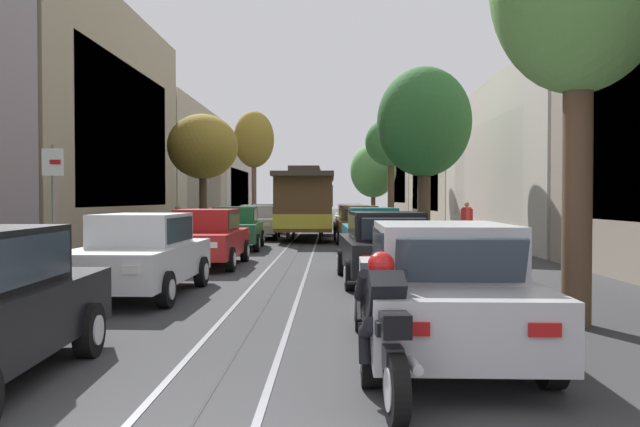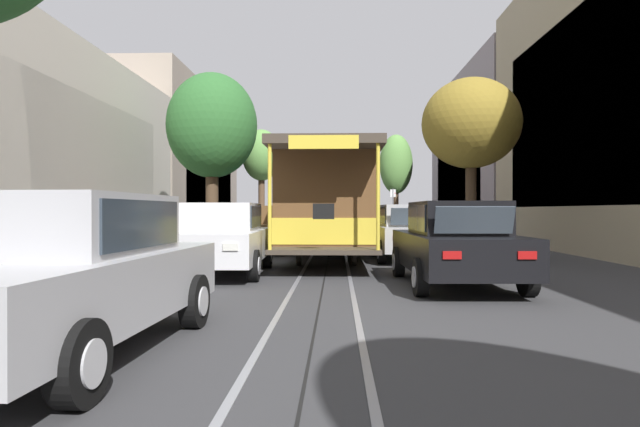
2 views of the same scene
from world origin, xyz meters
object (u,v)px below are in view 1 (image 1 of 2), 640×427
Objects in this scene: pedestrian_on_left_pavement at (203,214)px; pedestrian_crossing_far at (178,222)px; parked_car_black_second_right at (385,247)px; street_tree_kerb_right_fourth at (373,171)px; parked_car_white_second_left at (141,254)px; parked_car_silver_sixth_right at (350,216)px; parked_car_teal_mid_right at (372,231)px; street_tree_kerb_right_mid at (391,144)px; parked_car_silver_near_right at (440,288)px; parked_car_silver_fifth_left at (258,222)px; parked_car_red_mid_left at (207,237)px; parked_car_green_fourth_left at (235,228)px; pedestrian_on_right_pavement at (467,219)px; parked_car_white_fifth_right at (353,219)px; street_sign_post at (53,206)px; parked_car_black_sixth_left at (265,218)px; motorcycle_with_rider at (383,330)px; street_tree_kerb_right_second at (424,123)px; cable_car_trolley at (306,203)px; street_tree_kerb_left_mid at (254,140)px; street_tree_kerb_left_second at (203,147)px; parked_car_brown_fourth_right at (358,224)px.

pedestrian_on_left_pavement reaches higher than pedestrian_crossing_far.
parked_car_black_second_right is 39.51m from street_tree_kerb_right_fourth.
parked_car_silver_sixth_right is (4.92, 27.95, 0.00)m from parked_car_white_second_left.
parked_car_white_second_left is 2.69× the size of pedestrian_on_left_pavement.
street_tree_kerb_right_mid reaches higher than parked_car_teal_mid_right.
parked_car_black_second_right is at bearing 90.80° from parked_car_silver_near_right.
parked_car_red_mid_left is at bearing -90.07° from parked_car_silver_fifth_left.
parked_car_green_fourth_left is 10.65m from pedestrian_on_right_pavement.
parked_car_silver_near_right is at bearing -89.68° from parked_car_white_fifth_right.
parked_car_green_fourth_left is at bearing 83.70° from street_sign_post.
parked_car_black_sixth_left is 0.99× the size of parked_car_silver_sixth_right.
parked_car_white_fifth_right reaches higher than motorcycle_with_rider.
street_tree_kerb_right_second reaches higher than street_sign_post.
street_sign_post is (1.51, -15.33, 0.85)m from pedestrian_crossing_far.
cable_car_trolley is 13.34m from pedestrian_on_left_pavement.
street_tree_kerb_left_mid is (-2.45, 30.95, 5.58)m from parked_car_red_mid_left.
street_tree_kerb_right_mid is at bearing 64.08° from parked_car_white_fifth_right.
pedestrian_on_left_pavement is at bearing -106.93° from street_tree_kerb_left_mid.
pedestrian_on_right_pavement reaches higher than parked_car_white_second_left.
motorcycle_with_rider is at bearing -81.96° from parked_car_black_sixth_left.
parked_car_silver_sixth_right is 0.78× the size of street_tree_kerb_left_second.
pedestrian_on_right_pavement is (4.83, 13.94, 0.18)m from parked_car_black_second_right.
parked_car_white_fifth_right is at bearing 73.77° from parked_car_red_mid_left.
parked_car_green_fourth_left is at bearing -115.75° from parked_car_white_fifth_right.
pedestrian_crossing_far is at bearing -138.11° from parked_car_white_fifth_right.
parked_car_silver_fifth_left and parked_car_black_sixth_left have the same top height.
parked_car_red_mid_left is 0.48× the size of cable_car_trolley.
parked_car_teal_mid_right is 22.11m from pedestrian_on_left_pavement.
parked_car_silver_fifth_left is 2.22× the size of motorcycle_with_rider.
parked_car_black_sixth_left is at bearing 103.05° from parked_car_black_second_right.
parked_car_black_sixth_left is 15.11m from parked_car_teal_mid_right.
street_tree_kerb_right_second reaches higher than street_tree_kerb_right_mid.
street_tree_kerb_right_fourth reaches higher than pedestrian_on_right_pavement.
motorcycle_with_rider is (6.38, -42.52, -5.73)m from street_tree_kerb_left_mid.
parked_car_brown_fourth_right is at bearing 130.59° from street_tree_kerb_right_second.
pedestrian_on_left_pavement is (-8.73, 34.81, 0.27)m from motorcycle_with_rider.
pedestrian_on_left_pavement is at bearing 115.75° from parked_car_teal_mid_right.
pedestrian_on_right_pavement is (2.37, -10.33, -4.25)m from street_tree_kerb_right_mid.
parked_car_red_mid_left is 23.10m from parked_car_silver_sixth_right.
parked_car_green_fourth_left and parked_car_black_second_right have the same top height.
parked_car_white_second_left is 1.00× the size of parked_car_teal_mid_right.
parked_car_white_second_left is 42.10m from street_tree_kerb_right_fourth.
parked_car_brown_fourth_right is (4.73, 3.30, 0.00)m from parked_car_green_fourth_left.
pedestrian_on_left_pavement is at bearing 105.23° from parked_car_green_fourth_left.
street_tree_kerb_right_mid is 11.42m from pedestrian_on_right_pavement.
pedestrian_on_left_pavement reaches higher than parked_car_red_mid_left.
parked_car_silver_fifth_left is 12.07m from pedestrian_on_left_pavement.
pedestrian_crossing_far is at bearing 100.91° from parked_car_white_second_left.
pedestrian_on_left_pavement is at bearing 101.66° from parked_car_red_mid_left.
street_tree_kerb_left_second is (-2.00, 15.81, 3.37)m from parked_car_white_second_left.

